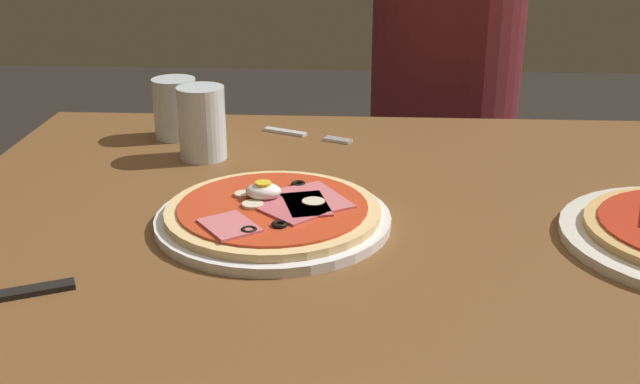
{
  "coord_description": "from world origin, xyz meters",
  "views": [
    {
      "loc": [
        -0.03,
        -0.94,
        1.11
      ],
      "look_at": [
        -0.08,
        -0.03,
        0.76
      ],
      "focal_mm": 44.31,
      "sensor_mm": 36.0,
      "label": 1
    }
  ],
  "objects_px": {
    "pizza_foreground": "(273,215)",
    "diner_person": "(441,146)",
    "dining_table": "(383,285)",
    "water_glass_far": "(202,128)",
    "fork": "(300,134)",
    "water_glass_near": "(175,112)"
  },
  "relations": [
    {
      "from": "pizza_foreground",
      "to": "diner_person",
      "type": "distance_m",
      "value": 0.89
    },
    {
      "from": "dining_table",
      "to": "pizza_foreground",
      "type": "xyz_separation_m",
      "value": [
        -0.14,
        -0.07,
        0.13
      ]
    },
    {
      "from": "water_glass_far",
      "to": "diner_person",
      "type": "bearing_deg",
      "value": 54.58
    },
    {
      "from": "dining_table",
      "to": "water_glass_far",
      "type": "distance_m",
      "value": 0.36
    },
    {
      "from": "dining_table",
      "to": "fork",
      "type": "height_order",
      "value": "fork"
    },
    {
      "from": "dining_table",
      "to": "pizza_foreground",
      "type": "relative_size",
      "value": 4.07
    },
    {
      "from": "water_glass_near",
      "to": "fork",
      "type": "distance_m",
      "value": 0.2
    },
    {
      "from": "water_glass_near",
      "to": "water_glass_far",
      "type": "height_order",
      "value": "water_glass_far"
    },
    {
      "from": "pizza_foreground",
      "to": "water_glass_far",
      "type": "relative_size",
      "value": 2.63
    },
    {
      "from": "water_glass_near",
      "to": "diner_person",
      "type": "bearing_deg",
      "value": 45.3
    },
    {
      "from": "pizza_foreground",
      "to": "water_glass_far",
      "type": "xyz_separation_m",
      "value": [
        -0.13,
        0.24,
        0.03
      ]
    },
    {
      "from": "water_glass_near",
      "to": "water_glass_far",
      "type": "bearing_deg",
      "value": -57.47
    },
    {
      "from": "fork",
      "to": "pizza_foreground",
      "type": "bearing_deg",
      "value": -90.49
    },
    {
      "from": "diner_person",
      "to": "dining_table",
      "type": "bearing_deg",
      "value": 79.15
    },
    {
      "from": "dining_table",
      "to": "water_glass_far",
      "type": "relative_size",
      "value": 10.68
    },
    {
      "from": "dining_table",
      "to": "pizza_foreground",
      "type": "bearing_deg",
      "value": -153.45
    },
    {
      "from": "pizza_foreground",
      "to": "diner_person",
      "type": "relative_size",
      "value": 0.24
    },
    {
      "from": "water_glass_near",
      "to": "fork",
      "type": "height_order",
      "value": "water_glass_near"
    },
    {
      "from": "diner_person",
      "to": "water_glass_far",
      "type": "bearing_deg",
      "value": 54.58
    },
    {
      "from": "pizza_foreground",
      "to": "dining_table",
      "type": "bearing_deg",
      "value": 26.55
    },
    {
      "from": "water_glass_near",
      "to": "fork",
      "type": "bearing_deg",
      "value": 5.45
    },
    {
      "from": "water_glass_near",
      "to": "diner_person",
      "type": "relative_size",
      "value": 0.08
    }
  ]
}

